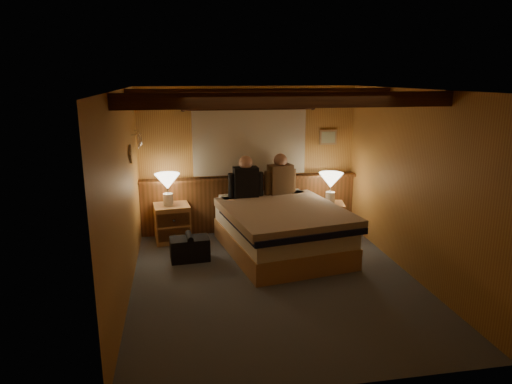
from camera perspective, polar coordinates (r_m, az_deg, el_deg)
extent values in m
plane|color=#484C55|center=(5.97, 2.40, -11.03)|extent=(4.20, 4.20, 0.00)
plane|color=#DCAA52|center=(5.40, 2.67, 12.67)|extent=(4.20, 4.20, 0.00)
plane|color=#BB8E43|center=(7.58, -0.89, 4.02)|extent=(3.60, 0.00, 3.60)
plane|color=#BB8E43|center=(5.47, -16.21, -0.58)|extent=(0.00, 4.20, 4.20)
plane|color=#BB8E43|center=(6.20, 19.01, 0.91)|extent=(0.00, 4.20, 4.20)
plane|color=#BB8E43|center=(3.64, 9.70, -7.72)|extent=(3.60, 0.00, 3.60)
cube|color=brown|center=(7.69, -0.79, -1.56)|extent=(3.60, 0.12, 0.90)
cube|color=brown|center=(7.52, -0.73, 1.76)|extent=(3.60, 0.22, 0.04)
cylinder|color=#4D2B13|center=(7.40, -0.81, 10.40)|extent=(2.10, 0.05, 0.05)
sphere|color=#4D2B13|center=(7.31, -9.10, 10.18)|extent=(0.08, 0.08, 0.08)
sphere|color=#4D2B13|center=(7.63, 7.12, 10.42)|extent=(0.08, 0.08, 0.08)
cube|color=silver|center=(7.47, -0.81, 6.19)|extent=(1.85, 0.08, 1.05)
cube|color=#4D2B13|center=(4.82, 4.23, 11.39)|extent=(3.60, 0.15, 0.16)
cube|color=#4D2B13|center=(6.28, 0.84, 12.09)|extent=(3.60, 0.15, 0.16)
cylinder|color=silver|center=(6.94, -14.68, 7.20)|extent=(0.03, 0.55, 0.03)
torus|color=silver|center=(6.80, -14.46, 6.06)|extent=(0.01, 0.21, 0.21)
torus|color=silver|center=(7.03, -14.33, 6.32)|extent=(0.01, 0.21, 0.21)
cube|color=#A88154|center=(7.83, 9.00, 6.77)|extent=(0.30, 0.03, 0.25)
cube|color=beige|center=(7.82, 9.03, 6.76)|extent=(0.24, 0.01, 0.19)
cube|color=tan|center=(6.84, 3.13, -6.26)|extent=(1.84, 2.25, 0.30)
cube|color=white|center=(6.75, 3.16, -4.09)|extent=(1.80, 2.21, 0.24)
cube|color=black|center=(6.48, 4.05, -3.48)|extent=(1.83, 1.86, 0.08)
cube|color=pink|center=(6.58, 3.59, -2.57)|extent=(1.91, 2.07, 0.12)
cube|color=white|center=(7.27, -2.03, -1.07)|extent=(0.66, 0.44, 0.16)
cube|color=white|center=(7.53, 3.54, -0.54)|extent=(0.66, 0.44, 0.16)
cube|color=tan|center=(7.36, -10.43, -3.80)|extent=(0.59, 0.54, 0.59)
cube|color=brown|center=(7.10, -10.26, -3.45)|extent=(0.48, 0.08, 0.21)
cube|color=brown|center=(7.18, -10.18, -5.25)|extent=(0.48, 0.08, 0.21)
cylinder|color=silver|center=(7.10, -10.26, -3.45)|extent=(0.03, 0.03, 0.03)
cylinder|color=silver|center=(7.18, -10.18, -5.25)|extent=(0.03, 0.03, 0.03)
cube|color=tan|center=(7.65, 9.04, -3.28)|extent=(0.56, 0.52, 0.53)
cube|color=brown|center=(7.42, 9.26, -2.98)|extent=(0.43, 0.11, 0.19)
cube|color=brown|center=(7.49, 9.20, -4.53)|extent=(0.43, 0.11, 0.19)
cylinder|color=silver|center=(7.42, 9.26, -2.98)|extent=(0.04, 0.04, 0.03)
cylinder|color=silver|center=(7.49, 9.20, -4.53)|extent=(0.04, 0.04, 0.03)
cylinder|color=white|center=(7.22, -10.91, -0.92)|extent=(0.15, 0.15, 0.19)
cylinder|color=silver|center=(7.19, -10.96, 0.07)|extent=(0.03, 0.03, 0.11)
cone|color=beige|center=(7.15, -11.02, 1.32)|extent=(0.39, 0.39, 0.24)
cylinder|color=white|center=(7.52, 9.25, -0.72)|extent=(0.15, 0.15, 0.20)
cylinder|color=silver|center=(7.49, 9.29, 0.24)|extent=(0.03, 0.03, 0.11)
cone|color=beige|center=(7.45, 9.34, 1.46)|extent=(0.39, 0.39, 0.24)
cube|color=black|center=(7.15, -1.29, 1.15)|extent=(0.39, 0.24, 0.50)
cylinder|color=black|center=(7.12, -3.02, 0.75)|extent=(0.12, 0.12, 0.40)
cylinder|color=black|center=(7.20, 0.42, 0.93)|extent=(0.12, 0.12, 0.40)
sphere|color=tan|center=(7.08, -1.31, 3.67)|extent=(0.22, 0.22, 0.22)
cube|color=#503720|center=(7.36, 3.04, 1.51)|extent=(0.42, 0.31, 0.50)
cylinder|color=#503720|center=(7.27, 1.49, 1.05)|extent=(0.12, 0.12, 0.40)
cylinder|color=#503720|center=(7.47, 4.53, 1.36)|extent=(0.12, 0.12, 0.40)
sphere|color=tan|center=(7.29, 3.07, 3.96)|extent=(0.22, 0.22, 0.22)
cube|color=black|center=(6.61, -8.28, -7.05)|extent=(0.57, 0.37, 0.33)
cylinder|color=black|center=(6.54, -8.34, -5.54)|extent=(0.11, 0.33, 0.09)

